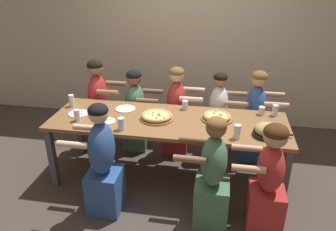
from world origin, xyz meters
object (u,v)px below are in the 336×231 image
at_px(empty_plate_a, 79,114).
at_px(diner_far_midleft, 136,113).
at_px(pizza_board_main, 157,116).
at_px(skillet_bowl, 267,131).
at_px(cocktail_glass_blue, 262,111).
at_px(diner_far_midright, 218,119).
at_px(drinking_glass_b, 121,124).
at_px(drinking_glass_c, 275,111).
at_px(diner_far_center, 176,114).
at_px(diner_near_midright, 212,177).
at_px(empty_plate_b, 107,121).
at_px(diner_near_midleft, 103,164).
at_px(diner_far_right, 255,119).
at_px(diner_near_right, 268,183).
at_px(empty_plate_c, 125,109).
at_px(drinking_glass_a, 72,101).
at_px(diner_far_left, 99,107).
at_px(drinking_glass_d, 185,105).
at_px(drinking_glass_e, 77,116).
at_px(drinking_glass_f, 237,132).
at_px(pizza_board_second, 217,117).

distance_m(empty_plate_a, diner_far_midleft, 0.87).
xyz_separation_m(pizza_board_main, skillet_bowl, (1.15, -0.19, 0.02)).
distance_m(cocktail_glass_blue, diner_far_midright, 0.65).
bearing_deg(pizza_board_main, drinking_glass_b, -134.45).
relative_size(drinking_glass_c, diner_far_midleft, 0.11).
height_order(diner_far_center, diner_near_midright, diner_far_center).
bearing_deg(cocktail_glass_blue, diner_near_midright, -116.73).
distance_m(empty_plate_b, diner_near_midleft, 0.54).
distance_m(diner_far_right, diner_near_right, 1.30).
xyz_separation_m(empty_plate_c, drinking_glass_b, (0.11, -0.51, 0.05)).
bearing_deg(drinking_glass_a, pizza_board_main, -9.37).
bearing_deg(empty_plate_b, diner_far_left, 116.90).
relative_size(empty_plate_c, diner_near_midleft, 0.20).
bearing_deg(cocktail_glass_blue, diner_far_right, 94.59).
bearing_deg(diner_near_right, drinking_glass_d, 42.35).
relative_size(empty_plate_c, drinking_glass_c, 1.86).
distance_m(drinking_glass_e, diner_near_midleft, 0.69).
height_order(empty_plate_c, drinking_glass_b, drinking_glass_b).
height_order(pizza_board_main, diner_near_right, diner_near_right).
xyz_separation_m(empty_plate_a, diner_near_midleft, (0.50, -0.62, -0.23)).
bearing_deg(empty_plate_c, skillet_bowl, -13.91).
distance_m(skillet_bowl, cocktail_glass_blue, 0.52).
distance_m(drinking_glass_b, drinking_glass_c, 1.71).
distance_m(diner_far_midright, diner_near_right, 1.39).
bearing_deg(skillet_bowl, diner_far_right, 92.21).
distance_m(drinking_glass_b, diner_far_midleft, 1.02).
bearing_deg(diner_far_right, cocktail_glass_blue, 4.59).
distance_m(empty_plate_a, drinking_glass_e, 0.18).
height_order(drinking_glass_f, diner_near_right, diner_near_right).
distance_m(skillet_bowl, diner_far_midleft, 1.81).
bearing_deg(diner_far_midleft, diner_far_center, 90.00).
bearing_deg(diner_far_midleft, cocktail_glass_blue, 78.21).
relative_size(diner_far_left, diner_far_midright, 1.07).
xyz_separation_m(empty_plate_a, diner_near_right, (2.06, -0.62, -0.25)).
relative_size(drinking_glass_a, drinking_glass_f, 0.99).
height_order(drinking_glass_e, diner_far_left, diner_far_left).
height_order(empty_plate_b, cocktail_glass_blue, cocktail_glass_blue).
bearing_deg(drinking_glass_a, empty_plate_a, -50.15).
xyz_separation_m(drinking_glass_e, diner_far_right, (1.96, 0.84, -0.28)).
bearing_deg(diner_far_midleft, empty_plate_c, 1.00).
relative_size(pizza_board_second, diner_near_midright, 0.30).
xyz_separation_m(skillet_bowl, drinking_glass_d, (-0.88, 0.51, -0.01)).
relative_size(pizza_board_second, drinking_glass_f, 2.36).
bearing_deg(diner_near_right, pizza_board_second, 34.02).
relative_size(cocktail_glass_blue, drinking_glass_c, 0.93).
xyz_separation_m(empty_plate_b, diner_far_midleft, (0.10, 0.81, -0.26)).
bearing_deg(drinking_glass_a, diner_far_left, 73.63).
xyz_separation_m(pizza_board_second, drinking_glass_a, (-1.72, 0.08, 0.03)).
xyz_separation_m(drinking_glass_b, drinking_glass_d, (0.58, 0.63, -0.01)).
distance_m(pizza_board_main, drinking_glass_a, 1.09).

